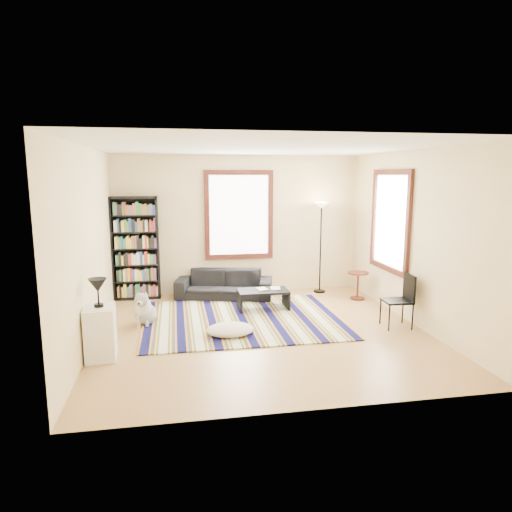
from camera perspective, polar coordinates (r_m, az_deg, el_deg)
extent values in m
cube|color=#A17E49|center=(7.25, 0.71, -9.68)|extent=(5.00, 5.00, 0.10)
cube|color=white|center=(6.83, 0.76, 13.86)|extent=(5.00, 5.00, 0.10)
cube|color=beige|center=(9.39, -2.21, 3.96)|extent=(5.00, 0.10, 2.80)
cube|color=beige|center=(4.46, 6.93, -2.96)|extent=(5.00, 0.10, 2.80)
cube|color=beige|center=(6.89, -20.59, 1.09)|extent=(0.10, 5.00, 2.80)
cube|color=beige|center=(7.78, 19.52, 2.12)|extent=(0.10, 5.00, 2.80)
cube|color=white|center=(9.29, -2.15, 5.14)|extent=(1.20, 0.06, 1.60)
cube|color=white|center=(8.42, 16.45, 4.22)|extent=(0.06, 1.20, 1.60)
cube|color=#0D0C3F|center=(7.75, -1.72, -7.89)|extent=(3.27, 2.62, 0.02)
imported|color=black|center=(9.05, -3.99, -3.54)|extent=(1.99, 1.15, 0.55)
cube|color=black|center=(9.16, -14.83, 0.95)|extent=(0.90, 0.30, 2.00)
cube|color=black|center=(8.28, 0.88, -5.47)|extent=(0.99, 0.70, 0.36)
imported|color=beige|center=(8.21, 0.20, -4.22)|extent=(0.26, 0.22, 0.02)
imported|color=beige|center=(8.31, 1.83, -4.08)|extent=(0.21, 0.26, 0.02)
ellipsoid|color=silver|center=(7.01, -3.22, -9.17)|extent=(0.73, 0.55, 0.18)
cylinder|color=#481A12|center=(9.15, 12.60, -3.63)|extent=(0.45, 0.45, 0.54)
cube|color=black|center=(7.61, 17.20, -5.39)|extent=(0.44, 0.43, 0.86)
cube|color=white|center=(6.45, -18.86, -9.02)|extent=(0.41, 0.52, 0.70)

